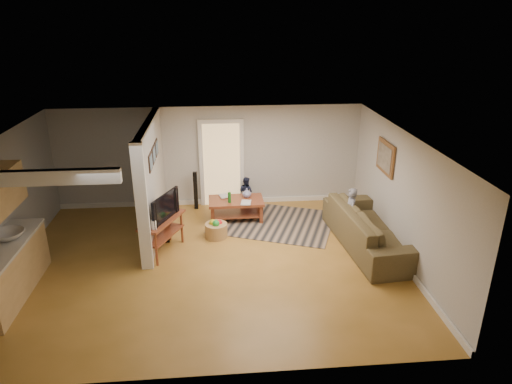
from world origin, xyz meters
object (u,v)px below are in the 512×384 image
Objects in this scene: tv_console at (162,222)px; toddler at (246,207)px; coffee_table at (237,204)px; toy_basket at (216,230)px; speaker_left at (165,220)px; sofa at (368,246)px; speaker_right at (196,191)px; child at (348,237)px.

tv_console reaches higher than toddler.
coffee_table is 2.65× the size of toy_basket.
speaker_left is at bearing 82.88° from toddler.
tv_console is at bearing 83.43° from sofa.
coffee_table is 1.34× the size of speaker_right.
toddler is at bearing 33.79° from speaker_left.
toy_basket is 0.61× the size of toddler.
sofa is 3.34m from toddler.
coffee_table is at bearing 68.31° from tv_console.
speaker_left reaches higher than toddler.
toddler is at bearing 69.51° from coffee_table.
speaker_right reaches higher than child.
speaker_right is 0.85× the size of child.
speaker_right is at bearing 144.31° from coffee_table.
toy_basket is (1.06, 0.59, -0.50)m from tv_console.
sofa is 4.30m from tv_console.
toy_basket is at bearing -89.82° from child.
child is (3.36, -1.85, -0.48)m from speaker_right.
tv_console is 2.94m from toddler.
tv_console is (-4.24, 0.10, 0.68)m from sofa.
speaker_right reaches higher than toy_basket.
sofa is 0.54m from child.
tv_console is 0.48m from speaker_left.
speaker_left is at bearing -172.68° from toy_basket.
speaker_left reaches higher than speaker_right.
coffee_table is 1.14× the size of child.
coffee_table is 1.01× the size of tv_console.
coffee_table is at bearing -110.66° from child.
coffee_table reaches higher than child.
speaker_right is at bearing 99.81° from tv_console.
sofa is 2.24× the size of tv_console.
coffee_table is at bearing 54.06° from sofa.
toy_basket is (0.48, -1.61, -0.30)m from speaker_right.
speaker_right is 1.70m from toy_basket.
child is at bearing -25.65° from coffee_table.
child reaches higher than toddler.
toy_basket is 0.43× the size of child.
tv_console is at bearing -101.02° from speaker_left.
toy_basket is at bearing -70.28° from speaker_right.
speaker_right reaches higher than toddler.
speaker_left is (-4.23, 0.56, 0.53)m from sofa.
sofa is 2.51× the size of child.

